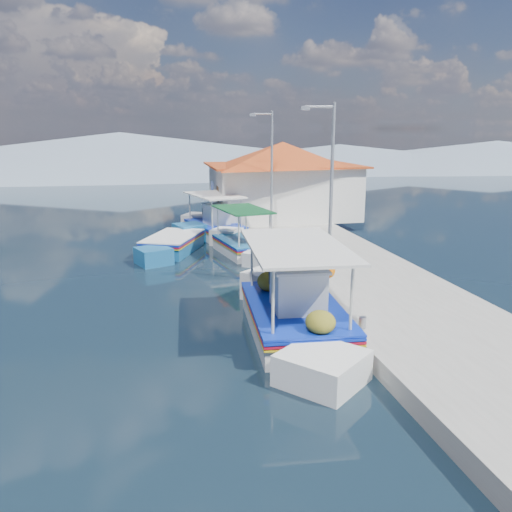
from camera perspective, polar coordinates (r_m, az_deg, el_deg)
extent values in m
plane|color=black|center=(16.31, -5.32, -6.60)|extent=(160.00, 160.00, 0.00)
cube|color=#9A9790|center=(23.14, 7.64, 0.10)|extent=(5.00, 44.00, 0.50)
cylinder|color=#A5A8AD|center=(14.26, 11.51, -7.09)|extent=(0.20, 0.20, 0.30)
cylinder|color=#A5A8AD|center=(18.72, 5.58, -1.83)|extent=(0.20, 0.20, 0.30)
cylinder|color=#A5A8AD|center=(24.35, 1.45, 1.87)|extent=(0.20, 0.20, 0.30)
cylinder|color=#A5A8AD|center=(30.13, -1.12, 4.16)|extent=(0.20, 0.20, 0.30)
cube|color=silver|center=(15.00, 4.23, -7.44)|extent=(2.74, 4.93, 1.04)
cube|color=silver|center=(17.80, 0.81, -3.52)|extent=(2.46, 2.46, 1.15)
cube|color=silver|center=(12.40, 9.09, -12.30)|extent=(2.39, 2.39, 0.99)
cube|color=#0C2AA7|center=(14.83, 4.26, -5.69)|extent=(2.82, 5.08, 0.07)
cube|color=#A20D23|center=(14.86, 4.25, -6.01)|extent=(2.82, 5.08, 0.05)
cube|color=gold|center=(14.89, 4.25, -6.29)|extent=(2.82, 5.08, 0.04)
cube|color=#0C2AA7|center=(14.81, 4.26, -5.41)|extent=(2.84, 5.03, 0.05)
cube|color=brown|center=(14.82, 4.26, -5.53)|extent=(2.54, 4.82, 0.05)
cube|color=silver|center=(14.34, 4.75, -3.67)|extent=(1.43, 1.52, 1.21)
cube|color=silver|center=(14.16, 4.80, -1.24)|extent=(1.55, 1.64, 0.07)
cylinder|color=beige|center=(16.13, -1.32, -0.63)|extent=(0.08, 0.08, 1.76)
cylinder|color=beige|center=(16.70, 5.13, -0.19)|extent=(0.08, 0.08, 1.76)
cylinder|color=beige|center=(12.44, 3.23, -5.04)|extent=(0.08, 0.08, 1.76)
cylinder|color=beige|center=(13.16, 11.27, -4.23)|extent=(0.08, 0.08, 1.76)
cube|color=silver|center=(14.34, 4.39, 1.12)|extent=(2.86, 4.94, 0.08)
ellipsoid|color=#535316|center=(15.98, 0.93, -2.87)|extent=(0.84, 0.92, 0.63)
ellipsoid|color=#535316|center=(16.72, 2.93, -2.31)|extent=(0.70, 0.77, 0.53)
ellipsoid|color=#535316|center=(13.07, 8.14, -7.01)|extent=(0.75, 0.82, 0.56)
sphere|color=orange|center=(15.55, 7.32, -1.50)|extent=(0.44, 0.44, 0.44)
cube|color=silver|center=(24.17, -1.43, 0.68)|extent=(2.41, 3.64, 0.86)
cube|color=silver|center=(26.35, -1.38, 2.02)|extent=(1.81, 1.81, 0.95)
cube|color=silver|center=(22.04, -1.50, -0.60)|extent=(1.76, 1.76, 0.81)
cube|color=#0C2AA7|center=(24.08, -1.44, 1.60)|extent=(2.48, 3.75, 0.05)
cube|color=#A20D23|center=(24.10, -1.44, 1.43)|extent=(2.48, 3.75, 0.05)
cube|color=gold|center=(24.11, -1.44, 1.29)|extent=(2.48, 3.75, 0.04)
cube|color=#165587|center=(24.07, -1.44, 1.75)|extent=(2.49, 3.72, 0.05)
cube|color=brown|center=(24.07, -1.44, 1.69)|extent=(2.25, 3.55, 0.05)
cylinder|color=beige|center=(25.34, -3.05, 3.94)|extent=(0.06, 0.06, 1.45)
cylinder|color=beige|center=(25.33, 0.23, 3.96)|extent=(0.06, 0.06, 1.45)
cylinder|color=beige|center=(22.57, -3.33, 2.73)|extent=(0.06, 0.06, 1.45)
cylinder|color=beige|center=(22.55, 0.35, 2.74)|extent=(0.06, 0.06, 1.45)
cube|color=#0E4823|center=(23.82, -1.46, 5.09)|extent=(2.50, 3.66, 0.06)
cube|color=#165587|center=(24.88, -9.01, 0.97)|extent=(3.16, 4.04, 1.00)
cube|color=#165587|center=(26.99, -11.27, 2.15)|extent=(1.77, 1.77, 1.10)
cube|color=#165587|center=(22.87, -6.45, -0.07)|extent=(1.72, 1.72, 0.95)
cube|color=#0C2AA7|center=(24.79, -9.05, 2.01)|extent=(3.25, 4.16, 0.06)
cube|color=#A20D23|center=(24.81, -9.04, 1.82)|extent=(3.25, 4.16, 0.05)
cube|color=gold|center=(24.82, -9.04, 1.66)|extent=(3.25, 4.16, 0.04)
cube|color=silver|center=(24.77, -9.06, 2.18)|extent=(3.26, 4.14, 0.05)
cube|color=brown|center=(24.78, -9.05, 2.11)|extent=(2.99, 3.92, 0.05)
cube|color=silver|center=(28.29, -4.49, 2.59)|extent=(2.98, 4.28, 0.92)
cube|color=silver|center=(30.79, -3.81, 3.73)|extent=(1.99, 1.99, 1.01)
cube|color=silver|center=(25.86, -5.27, 1.52)|extent=(1.93, 1.93, 0.87)
cube|color=#0C2AA7|center=(28.21, -4.50, 3.44)|extent=(3.07, 4.41, 0.06)
cube|color=#A20D23|center=(28.23, -4.50, 3.28)|extent=(3.07, 4.41, 0.05)
cube|color=gold|center=(28.24, -4.50, 3.15)|extent=(3.07, 4.41, 0.04)
cube|color=#0C2AA7|center=(28.20, -4.50, 3.57)|extent=(3.08, 4.38, 0.05)
cube|color=brown|center=(28.21, -4.50, 3.51)|extent=(2.80, 4.16, 0.05)
cube|color=silver|center=(27.83, -4.61, 4.48)|extent=(1.40, 1.50, 1.06)
cube|color=silver|center=(27.75, -4.63, 5.60)|extent=(1.53, 1.62, 0.06)
cylinder|color=beige|center=(29.80, -5.63, 5.54)|extent=(0.07, 0.07, 1.54)
cylinder|color=beige|center=(29.58, -2.52, 5.53)|extent=(0.07, 0.07, 1.54)
cylinder|color=beige|center=(26.62, -6.76, 4.54)|extent=(0.07, 0.07, 1.54)
cylinder|color=beige|center=(26.38, -3.29, 4.52)|extent=(0.07, 0.07, 1.54)
cube|color=silver|center=(27.98, -4.56, 6.62)|extent=(3.08, 4.31, 0.07)
cube|color=white|center=(31.42, 2.88, 7.03)|extent=(8.00, 6.00, 3.00)
cube|color=#AC4A17|center=(31.28, 2.91, 9.85)|extent=(8.64, 6.48, 0.10)
pyramid|color=#AC4A17|center=(31.24, 2.92, 11.04)|extent=(10.49, 10.49, 1.40)
cube|color=brown|center=(29.76, -4.13, 5.67)|extent=(0.06, 1.00, 2.00)
cube|color=#0C2AA7|center=(32.14, -4.74, 7.33)|extent=(0.06, 1.20, 0.90)
cylinder|color=#A5A8AD|center=(18.42, 8.18, 6.89)|extent=(0.12, 0.12, 6.00)
cylinder|color=#A5A8AD|center=(18.15, 6.95, 15.84)|extent=(1.00, 0.08, 0.08)
cube|color=#A5A8AD|center=(18.00, 5.38, 15.74)|extent=(0.30, 0.14, 0.14)
cylinder|color=#A5A8AD|center=(27.03, 1.72, 9.15)|extent=(0.12, 0.12, 6.00)
cylinder|color=#A5A8AD|center=(26.84, 0.68, 15.21)|extent=(1.00, 0.08, 0.08)
cube|color=#A5A8AD|center=(26.74, -0.40, 15.11)|extent=(0.30, 0.14, 0.14)
cone|color=slate|center=(71.37, -14.56, 10.71)|extent=(96.00, 96.00, 5.50)
cone|color=slate|center=(76.13, 9.04, 10.49)|extent=(76.80, 76.80, 3.80)
cone|color=slate|center=(88.02, 24.72, 9.97)|extent=(89.60, 89.60, 4.20)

